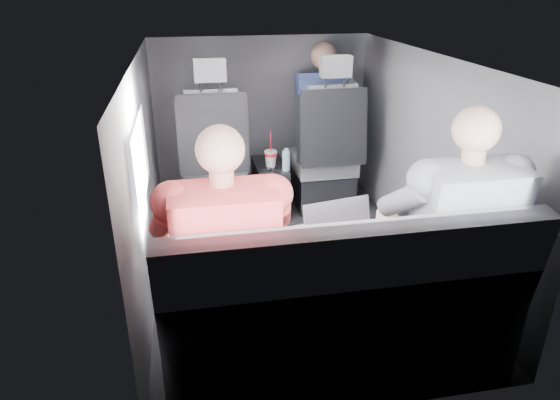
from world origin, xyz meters
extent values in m
plane|color=black|center=(0.00, 0.00, 0.00)|extent=(2.60, 2.60, 0.00)
plane|color=#B2B2AD|center=(0.00, 0.00, 1.35)|extent=(2.60, 2.60, 0.00)
cube|color=#56565B|center=(-0.90, 0.00, 0.68)|extent=(0.02, 2.60, 1.35)
cube|color=#56565B|center=(0.90, 0.00, 0.68)|extent=(0.02, 2.60, 1.35)
cube|color=#56565B|center=(0.00, 1.30, 0.68)|extent=(1.80, 0.02, 1.35)
cube|color=#56565B|center=(0.00, -1.30, 0.68)|extent=(1.80, 0.02, 1.35)
cube|color=white|center=(-0.88, -0.30, 0.90)|extent=(0.02, 0.75, 0.42)
cube|color=black|center=(0.45, 0.67, 0.80)|extent=(0.35, 0.11, 0.59)
cube|color=black|center=(-0.45, 0.92, 0.15)|extent=(0.46, 0.48, 0.30)
cube|color=slate|center=(-0.45, 0.90, 0.38)|extent=(0.48, 0.46, 0.14)
cube|color=slate|center=(-0.45, 0.70, 0.75)|extent=(0.38, 0.18, 0.61)
cube|color=black|center=(-0.67, 0.70, 0.72)|extent=(0.08, 0.21, 0.53)
cube|color=black|center=(-0.23, 0.70, 0.72)|extent=(0.08, 0.21, 0.53)
cube|color=black|center=(-0.45, 0.64, 0.74)|extent=(0.50, 0.11, 0.58)
cube|color=slate|center=(-0.45, 0.66, 1.19)|extent=(0.22, 0.10, 0.15)
cube|color=black|center=(0.45, 0.92, 0.15)|extent=(0.46, 0.48, 0.30)
cube|color=slate|center=(0.45, 0.90, 0.38)|extent=(0.48, 0.46, 0.14)
cube|color=slate|center=(0.45, 0.70, 0.75)|extent=(0.38, 0.18, 0.61)
cube|color=black|center=(0.23, 0.70, 0.72)|extent=(0.08, 0.21, 0.53)
cube|color=black|center=(0.67, 0.70, 0.72)|extent=(0.08, 0.21, 0.53)
cube|color=black|center=(0.45, 0.64, 0.74)|extent=(0.50, 0.11, 0.58)
cube|color=slate|center=(0.45, 0.66, 1.19)|extent=(0.22, 0.10, 0.15)
cube|color=black|center=(0.00, 0.88, 0.20)|extent=(0.24, 0.48, 0.40)
cylinder|color=black|center=(-0.05, 0.76, 0.41)|extent=(0.09, 0.09, 0.01)
cylinder|color=black|center=(0.06, 0.76, 0.41)|extent=(0.09, 0.09, 0.01)
cube|color=slate|center=(0.00, -1.02, 0.23)|extent=(1.60, 0.50, 0.45)
cube|color=slate|center=(0.00, -1.25, 0.68)|extent=(1.60, 0.17, 0.47)
cylinder|color=red|center=(-0.01, 0.81, 0.51)|extent=(0.10, 0.10, 0.02)
cylinder|color=white|center=(-0.01, 0.81, 0.53)|extent=(0.10, 0.10, 0.01)
cylinder|color=red|center=(-0.01, 0.81, 0.61)|extent=(0.01, 0.01, 0.16)
cylinder|color=#AFCBED|center=(0.10, 0.71, 0.48)|extent=(0.06, 0.06, 0.15)
cylinder|color=#AFCBED|center=(0.10, 0.71, 0.57)|extent=(0.04, 0.04, 0.02)
cube|color=white|center=(-0.47, -0.78, 0.59)|extent=(0.34, 0.27, 0.02)
cube|color=silver|center=(-0.47, -0.80, 0.60)|extent=(0.27, 0.16, 0.00)
cube|color=white|center=(-0.47, -0.72, 0.60)|extent=(0.10, 0.06, 0.00)
cube|color=white|center=(-0.47, -0.92, 0.70)|extent=(0.31, 0.12, 0.21)
cube|color=white|center=(-0.47, -0.91, 0.70)|extent=(0.27, 0.10, 0.18)
cube|color=#ADADB2|center=(0.03, -0.70, 0.59)|extent=(0.38, 0.29, 0.02)
cube|color=silver|center=(0.03, -0.72, 0.60)|extent=(0.30, 0.18, 0.00)
cube|color=#ADADB2|center=(0.03, -0.63, 0.60)|extent=(0.11, 0.07, 0.00)
cube|color=#ADADB2|center=(0.03, -0.85, 0.71)|extent=(0.35, 0.13, 0.23)
cube|color=white|center=(0.03, -0.84, 0.71)|extent=(0.30, 0.11, 0.19)
cube|color=black|center=(0.57, -0.73, 0.59)|extent=(0.42, 0.38, 0.02)
cube|color=black|center=(0.57, -0.75, 0.60)|extent=(0.31, 0.26, 0.00)
cube|color=black|center=(0.57, -0.66, 0.60)|extent=(0.12, 0.10, 0.00)
cube|color=black|center=(0.57, -0.88, 0.71)|extent=(0.33, 0.24, 0.23)
cube|color=white|center=(0.57, -0.88, 0.71)|extent=(0.29, 0.20, 0.20)
cube|color=#39393E|center=(-0.63, -0.90, 0.52)|extent=(0.16, 0.46, 0.14)
cube|color=#39393E|center=(-0.40, -0.90, 0.52)|extent=(0.16, 0.46, 0.14)
cube|color=#39393E|center=(-0.63, -0.66, 0.23)|extent=(0.14, 0.14, 0.45)
cube|color=#39393E|center=(-0.40, -0.66, 0.23)|extent=(0.14, 0.14, 0.45)
cube|color=#CA4642|center=(-0.52, -1.10, 0.77)|extent=(0.42, 0.28, 0.57)
sphere|color=#D7A486|center=(-0.52, -1.07, 1.18)|extent=(0.19, 0.19, 0.19)
cylinder|color=#D7A486|center=(-0.72, -0.82, 0.68)|extent=(0.12, 0.29, 0.13)
cylinder|color=#D7A486|center=(-0.31, -0.82, 0.68)|extent=(0.12, 0.29, 0.13)
cube|color=navy|center=(0.41, -0.90, 0.52)|extent=(0.16, 0.47, 0.14)
cube|color=navy|center=(0.65, -0.90, 0.52)|extent=(0.16, 0.47, 0.14)
cube|color=navy|center=(0.41, -0.65, 0.23)|extent=(0.14, 0.14, 0.45)
cube|color=navy|center=(0.65, -0.65, 0.23)|extent=(0.14, 0.14, 0.45)
cube|color=gray|center=(0.53, -1.10, 0.78)|extent=(0.43, 0.29, 0.58)
sphere|color=#D5AC92|center=(0.53, -1.07, 1.20)|extent=(0.19, 0.19, 0.19)
cylinder|color=#D5AC92|center=(0.31, -0.82, 0.69)|extent=(0.12, 0.30, 0.13)
cylinder|color=#D5AC92|center=(0.74, -0.82, 0.69)|extent=(0.12, 0.30, 0.13)
cube|color=navy|center=(0.48, 1.08, 0.78)|extent=(0.42, 0.27, 0.61)
sphere|color=#D7A486|center=(0.48, 1.10, 1.20)|extent=(0.21, 0.21, 0.21)
cube|color=navy|center=(0.48, 1.14, 0.49)|extent=(0.36, 0.42, 0.13)
camera|label=1|loc=(-0.63, -2.86, 1.76)|focal=32.00mm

